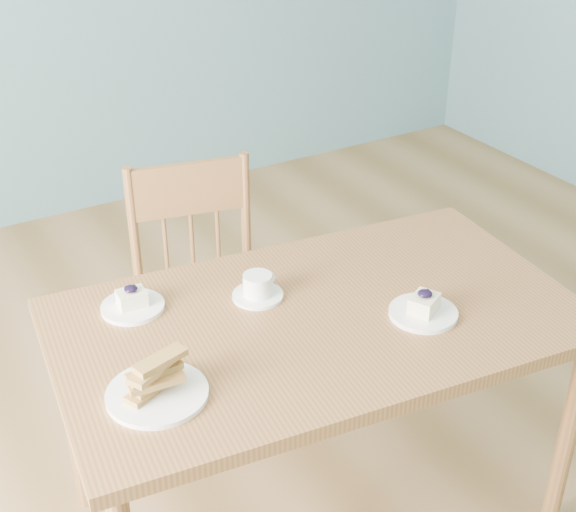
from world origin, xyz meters
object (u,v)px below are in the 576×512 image
at_px(dining_table, 317,338).
at_px(cheesecake_plate_far, 132,303).
at_px(dining_chair, 204,301).
at_px(cheesecake_plate_near, 424,309).
at_px(biscotti_plate, 156,384).
at_px(coffee_cup, 258,288).

height_order(dining_table, cheesecake_plate_far, cheesecake_plate_far).
xyz_separation_m(dining_table, dining_chair, (-0.06, 0.56, -0.18)).
bearing_deg(cheesecake_plate_far, dining_chair, 42.93).
bearing_deg(dining_chair, cheesecake_plate_near, -55.43).
bearing_deg(cheesecake_plate_near, biscotti_plate, 176.12).
height_order(dining_chair, cheesecake_plate_far, dining_chair).
distance_m(cheesecake_plate_far, coffee_cup, 0.32).
height_order(coffee_cup, biscotti_plate, biscotti_plate).
bearing_deg(dining_table, coffee_cup, 127.04).
bearing_deg(cheesecake_plate_far, dining_table, -33.88).
height_order(dining_table, cheesecake_plate_near, cheesecake_plate_near).
distance_m(dining_table, biscotti_plate, 0.49).
relative_size(dining_table, cheesecake_plate_near, 8.01).
bearing_deg(dining_table, cheesecake_plate_near, -24.51).
bearing_deg(dining_table, biscotti_plate, -163.08).
height_order(dining_table, coffee_cup, coffee_cup).
relative_size(cheesecake_plate_far, coffee_cup, 1.21).
bearing_deg(coffee_cup, dining_chair, 73.52).
xyz_separation_m(cheesecake_plate_near, biscotti_plate, (-0.69, 0.05, 0.01)).
bearing_deg(cheesecake_plate_near, dining_table, 149.20).
bearing_deg(cheesecake_plate_far, cheesecake_plate_near, -32.78).
height_order(dining_chair, coffee_cup, dining_chair).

